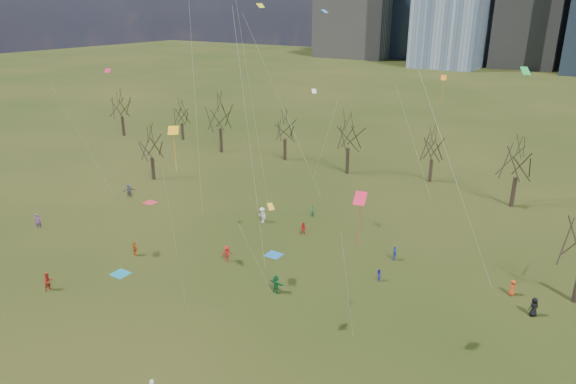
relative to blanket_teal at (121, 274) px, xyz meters
The scene contains 19 objects.
ground 11.57m from the blanket_teal, ahead, with size 500.00×500.00×0.00m, color black.
bare_tree_row 39.48m from the blanket_teal, 72.87° to the left, with size 113.04×29.80×9.50m.
blanket_teal is the anchor object (origin of this frame).
blanket_navy 15.28m from the blanket_teal, 47.51° to the left, with size 1.60×1.50×0.03m, color #2567AD.
blanket_crimson 19.04m from the blanket_teal, 128.23° to the left, with size 1.60×1.50×0.03m, color red.
person_2 6.36m from the blanket_teal, 119.63° to the right, with size 0.86×0.67×1.76m, color #B02419.
person_4 4.01m from the blanket_teal, 116.98° to the left, with size 0.91×0.38×1.56m, color #CF5A17.
person_5 15.55m from the blanket_teal, 19.73° to the left, with size 1.62×0.52×1.75m, color #176B32.
person_6 37.40m from the blanket_teal, 21.49° to the left, with size 0.84×0.54×1.71m, color black.
person_7 16.84m from the blanket_teal, behind, with size 0.66×0.43×1.81m, color #79458B.
person_8 24.78m from the blanket_teal, 29.39° to the left, with size 0.59×0.46×1.21m, color #2B27AA.
person_9 18.18m from the blanket_teal, 75.88° to the left, with size 1.23×0.71×1.91m, color silver.
person_11 21.84m from the blanket_teal, 136.29° to the left, with size 1.66×0.53×1.79m, color #5C5D60.
person_12 36.50m from the blanket_teal, 26.39° to the left, with size 0.74×0.48×1.51m, color #D34317.
person_13 23.92m from the blanket_teal, 68.75° to the left, with size 0.53×0.35×1.46m, color #166638.
person_14 20.09m from the blanket_teal, 58.86° to the left, with size 0.73×0.57×1.50m, color #B21E19.
person_15 10.43m from the blanket_teal, 46.66° to the left, with size 1.14×0.66×1.77m, color #B21E19.
person_16 27.24m from the blanket_teal, 38.57° to the left, with size 0.89×0.37×1.51m, color #263FA5.
kites_airborne 20.44m from the blanket_teal, 44.41° to the left, with size 41.09×42.80×26.45m.
Camera 1 is at (25.60, -28.35, 24.59)m, focal length 32.00 mm.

